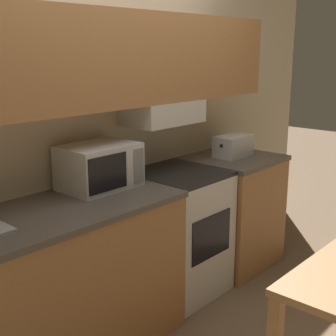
% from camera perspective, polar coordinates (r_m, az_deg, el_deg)
% --- Properties ---
extents(ground_plane, '(16.00, 16.00, 0.00)m').
position_cam_1_polar(ground_plane, '(3.57, -7.69, -15.41)').
color(ground_plane, '#7F664C').
extents(wall_back, '(5.33, 0.38, 2.55)m').
position_cam_1_polar(wall_back, '(3.08, -7.71, 8.57)').
color(wall_back, beige).
rests_on(wall_back, ground_plane).
extents(lower_counter_main, '(1.62, 0.67, 0.92)m').
position_cam_1_polar(lower_counter_main, '(2.78, -14.24, -14.16)').
color(lower_counter_main, '#B27A47').
rests_on(lower_counter_main, ground_plane).
extents(lower_counter_right_stub, '(0.71, 0.67, 0.92)m').
position_cam_1_polar(lower_counter_right_stub, '(3.95, 7.69, -5.10)').
color(lower_counter_right_stub, '#B27A47').
rests_on(lower_counter_right_stub, ground_plane).
extents(stove_range, '(0.61, 0.62, 0.92)m').
position_cam_1_polar(stove_range, '(3.46, 1.18, -7.83)').
color(stove_range, silver).
rests_on(stove_range, ground_plane).
extents(microwave, '(0.47, 0.34, 0.28)m').
position_cam_1_polar(microwave, '(2.93, -8.37, 0.20)').
color(microwave, silver).
rests_on(microwave, lower_counter_main).
extents(toaster, '(0.33, 0.19, 0.17)m').
position_cam_1_polar(toaster, '(3.81, 7.95, 2.70)').
color(toaster, silver).
rests_on(toaster, lower_counter_right_stub).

